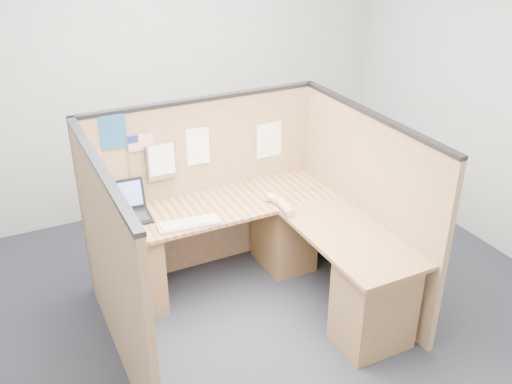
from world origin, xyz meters
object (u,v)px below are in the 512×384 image
laptop (125,209)px  l_desk (262,259)px  keyboard (189,224)px  mouse (272,199)px

laptop → l_desk: bearing=-27.8°
laptop → keyboard: laptop is taller
l_desk → mouse: mouse is taller
l_desk → mouse: size_ratio=18.93×
laptop → keyboard: size_ratio=0.75×
l_desk → laptop: 1.13m
laptop → keyboard: 0.53m
l_desk → keyboard: 0.65m
l_desk → laptop: bearing=149.1°
laptop → keyboard: (0.39, -0.35, -0.05)m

